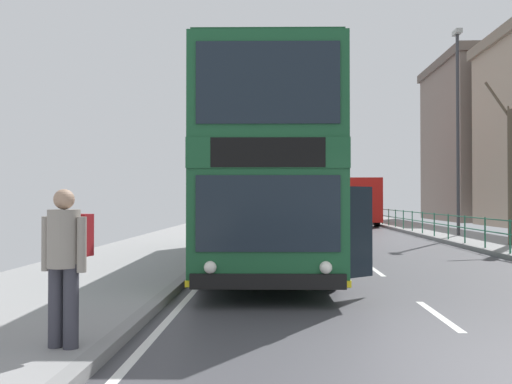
% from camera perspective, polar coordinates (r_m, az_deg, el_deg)
% --- Properties ---
extents(ground, '(15.80, 140.00, 0.20)m').
position_cam_1_polar(ground, '(5.59, 20.85, -18.36)').
color(ground, '#424247').
extents(double_decker_bus_main, '(3.50, 10.89, 4.49)m').
position_cam_1_polar(double_decker_bus_main, '(13.23, 1.09, 1.85)').
color(double_decker_bus_main, '#19512D').
rests_on(double_decker_bus_main, ground).
extents(background_bus_far_lane, '(2.68, 10.24, 3.06)m').
position_cam_1_polar(background_bus_far_lane, '(36.36, 10.63, -0.91)').
color(background_bus_far_lane, red).
rests_on(background_bus_far_lane, ground).
extents(pedestrian_railing_far_kerb, '(0.05, 30.36, 1.00)m').
position_cam_1_polar(pedestrian_railing_far_kerb, '(19.12, 23.35, -3.51)').
color(pedestrian_railing_far_kerb, '#236B4C').
rests_on(pedestrian_railing_far_kerb, ground).
extents(pedestrian_companion, '(0.55, 0.58, 1.70)m').
position_cam_1_polar(pedestrian_companion, '(5.88, -20.59, -6.59)').
color(pedestrian_companion, '#383842').
rests_on(pedestrian_companion, ground).
extents(street_lamp_far_side, '(0.28, 0.60, 9.12)m').
position_cam_1_polar(street_lamp_far_side, '(24.37, 21.73, 7.72)').
color(street_lamp_far_side, '#38383D').
rests_on(street_lamp_far_side, ground).
extents(background_building_01, '(11.50, 10.69, 13.28)m').
position_cam_1_polar(background_building_01, '(46.83, 26.28, 5.30)').
color(background_building_01, slate).
rests_on(background_building_01, ground).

